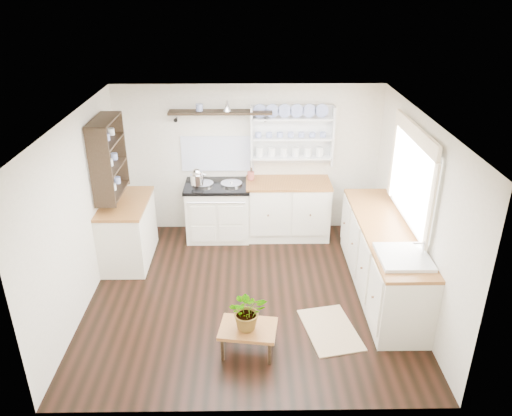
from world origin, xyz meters
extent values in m
cube|color=black|center=(0.00, 0.00, 0.00)|extent=(4.00, 3.80, 0.01)
cube|color=beige|center=(0.00, 1.90, 1.15)|extent=(4.00, 0.02, 2.30)
cube|color=beige|center=(2.00, 0.00, 1.15)|extent=(0.02, 3.80, 2.30)
cube|color=beige|center=(-2.00, 0.00, 1.15)|extent=(0.02, 3.80, 2.30)
cube|color=white|center=(0.00, 0.00, 2.30)|extent=(4.00, 3.80, 0.01)
cube|color=white|center=(1.96, 0.15, 1.50)|extent=(0.04, 1.40, 1.00)
cube|color=white|center=(1.94, 0.15, 1.50)|extent=(0.02, 1.50, 1.10)
cube|color=#FFECCB|center=(1.92, 0.15, 2.08)|extent=(0.04, 1.55, 0.18)
cube|color=white|center=(-0.47, 1.57, 0.41)|extent=(0.94, 0.61, 0.82)
cube|color=black|center=(-0.47, 1.57, 0.85)|extent=(0.98, 0.65, 0.05)
cylinder|color=silver|center=(-0.68, 1.57, 0.89)|extent=(0.32, 0.32, 0.03)
cylinder|color=silver|center=(-0.25, 1.57, 0.89)|extent=(0.32, 0.32, 0.03)
cylinder|color=silver|center=(-0.47, 1.23, 0.73)|extent=(0.84, 0.02, 0.02)
cube|color=white|center=(0.60, 1.60, 0.44)|extent=(1.25, 0.60, 0.88)
cube|color=brown|center=(0.60, 1.60, 0.88)|extent=(1.27, 0.63, 0.04)
cube|color=white|center=(1.70, 0.10, 0.44)|extent=(0.60, 2.40, 0.88)
cube|color=brown|center=(1.70, 0.10, 0.88)|extent=(0.62, 2.43, 0.04)
cube|color=white|center=(1.70, -0.65, 0.80)|extent=(0.55, 0.60, 0.28)
cylinder|color=silver|center=(1.90, -0.65, 1.00)|extent=(0.02, 0.02, 0.22)
cube|color=white|center=(-1.70, 0.90, 0.44)|extent=(0.60, 1.10, 0.88)
cube|color=brown|center=(-1.70, 0.90, 0.88)|extent=(0.62, 1.13, 0.04)
cube|color=white|center=(0.65, 1.88, 1.55)|extent=(1.20, 0.03, 0.90)
cube|color=white|center=(0.65, 1.79, 1.55)|extent=(1.20, 0.22, 0.02)
cylinder|color=navy|center=(0.65, 1.80, 1.82)|extent=(0.20, 0.02, 0.20)
cube|color=black|center=(-0.40, 1.77, 1.92)|extent=(1.50, 0.24, 0.04)
cone|color=black|center=(-1.05, 1.84, 1.81)|extent=(0.06, 0.20, 0.06)
cone|color=black|center=(0.25, 1.84, 1.81)|extent=(0.06, 0.20, 0.06)
cube|color=black|center=(-1.84, 0.90, 1.55)|extent=(0.28, 0.80, 1.05)
cylinder|color=#9B4538|center=(0.03, 1.68, 0.97)|extent=(0.10, 0.10, 0.12)
cube|color=brown|center=(-0.01, -1.08, 0.31)|extent=(0.65, 0.51, 0.04)
cylinder|color=black|center=(-0.28, -1.21, 0.14)|extent=(0.04, 0.04, 0.29)
cylinder|color=black|center=(-0.23, -0.89, 0.14)|extent=(0.04, 0.04, 0.29)
cylinder|color=black|center=(0.21, -1.28, 0.14)|extent=(0.04, 0.04, 0.29)
cylinder|color=black|center=(0.26, -0.96, 0.14)|extent=(0.04, 0.04, 0.29)
imported|color=#3F7233|center=(-0.01, -1.08, 0.55)|extent=(0.43, 0.38, 0.44)
cube|color=#948256|center=(0.94, -0.74, 0.01)|extent=(0.71, 0.94, 0.02)
camera|label=1|loc=(0.02, -5.34, 3.72)|focal=35.00mm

